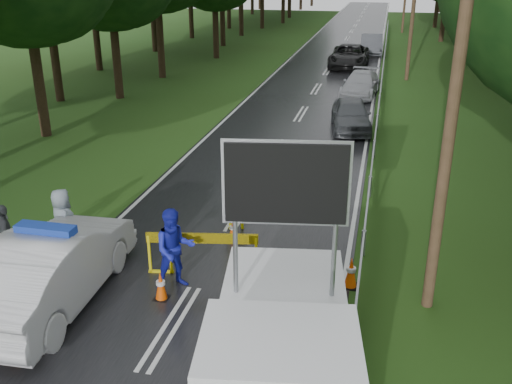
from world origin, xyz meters
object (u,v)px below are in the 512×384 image
(queue_car_second, at_px, (361,84))
(queue_car_third, at_px, (349,56))
(officer, at_px, (235,198))
(police_sedan, at_px, (52,268))
(queue_car_fourth, at_px, (371,44))
(barrier, at_px, (202,244))
(queue_car_first, at_px, (351,115))
(work_truck, at_px, (281,349))
(civilian, at_px, (175,249))

(queue_car_second, relative_size, queue_car_third, 0.79)
(officer, height_order, queue_car_second, officer)
(police_sedan, distance_m, queue_car_fourth, 38.32)
(barrier, relative_size, queue_car_first, 0.64)
(work_truck, bearing_deg, queue_car_second, 81.31)
(work_truck, distance_m, queue_car_second, 24.62)
(police_sedan, relative_size, queue_car_second, 1.19)
(queue_car_third, bearing_deg, barrier, -92.09)
(work_truck, bearing_deg, queue_car_first, 81.45)
(officer, xyz_separation_m, queue_car_first, (2.41, 10.94, -0.25))
(work_truck, height_order, barrier, work_truck)
(queue_car_first, relative_size, queue_car_third, 0.72)
(police_sedan, xyz_separation_m, civilian, (2.37, 1.22, 0.11))
(police_sedan, xyz_separation_m, officer, (2.93, 4.47, 0.08))
(police_sedan, height_order, queue_car_third, police_sedan)
(work_truck, height_order, civilian, work_truck)
(work_truck, relative_size, queue_car_second, 1.26)
(queue_car_second, bearing_deg, queue_car_first, -84.92)
(work_truck, height_order, queue_car_fourth, work_truck)
(queue_car_second, distance_m, queue_car_third, 8.97)
(queue_car_third, bearing_deg, queue_car_fourth, 78.98)
(queue_car_fourth, bearing_deg, officer, -96.41)
(police_sedan, height_order, civilian, civilian)
(police_sedan, bearing_deg, work_truck, 157.14)
(queue_car_first, xyz_separation_m, queue_car_second, (0.04, 7.23, -0.05))
(barrier, xyz_separation_m, queue_car_fourth, (2.60, 36.05, -0.04))
(work_truck, bearing_deg, barrier, 115.23)
(queue_car_second, height_order, queue_car_third, queue_car_third)
(queue_car_third, distance_m, queue_car_fourth, 6.56)
(barrier, distance_m, queue_car_second, 20.91)
(barrier, relative_size, civilian, 1.35)
(queue_car_first, bearing_deg, police_sedan, -117.08)
(queue_car_first, xyz_separation_m, queue_car_third, (-1.25, 16.10, 0.09))
(barrier, bearing_deg, queue_car_first, 68.91)
(barrier, xyz_separation_m, civilian, (-0.43, -0.66, 0.14))
(queue_car_third, bearing_deg, queue_car_first, -85.14)
(queue_car_first, bearing_deg, queue_car_second, 81.79)
(officer, bearing_deg, queue_car_second, -119.25)
(police_sedan, bearing_deg, queue_car_second, -106.09)
(police_sedan, distance_m, barrier, 3.37)
(work_truck, bearing_deg, queue_car_third, 83.49)
(queue_car_first, bearing_deg, barrier, -108.59)
(officer, bearing_deg, police_sedan, 35.15)
(civilian, relative_size, queue_car_third, 0.35)
(civilian, bearing_deg, work_truck, -77.25)
(queue_car_second, bearing_deg, civilian, -92.65)
(civilian, bearing_deg, police_sedan, 176.50)
(police_sedan, xyz_separation_m, queue_car_fourth, (5.40, 37.94, -0.07))
(police_sedan, distance_m, queue_car_second, 23.27)
(police_sedan, xyz_separation_m, queue_car_third, (4.10, 31.51, -0.08))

